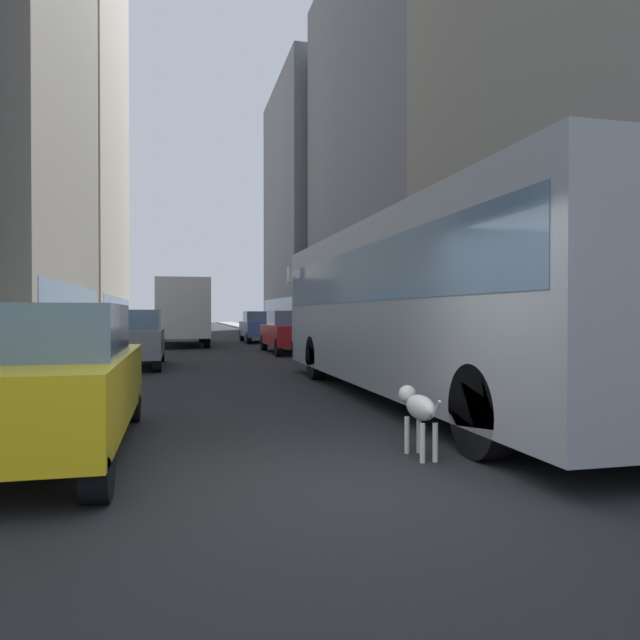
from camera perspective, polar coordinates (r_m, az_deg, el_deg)
The scene contains 14 objects.
ground_plane at distance 40.04m, azimuth -11.39°, elevation -1.54°, with size 120.00×120.00×0.00m, color #232326.
sidewalk_left at distance 40.24m, azimuth -19.53°, elevation -1.45°, with size 2.40×110.00×0.15m, color #9E9991.
sidewalk_right at distance 40.64m, azimuth -3.33°, elevation -1.39°, with size 2.40×110.00×0.15m, color gray.
building_left_far at distance 54.03m, azimuth -25.30°, elevation 18.85°, with size 11.76×22.71×36.92m.
building_right_mid at distance 36.98m, azimuth 8.60°, elevation 16.60°, with size 8.10×19.67×23.40m.
building_right_far at distance 54.30m, azimuth 0.99°, elevation 10.57°, with size 9.75×16.22×21.76m.
transit_bus at distance 10.68m, azimuth 9.86°, elevation 2.00°, with size 2.78×11.53×3.05m.
car_yellow_taxi at distance 7.03m, azimuth -24.76°, elevation -5.14°, with size 1.71×4.52×1.62m.
car_blue_hatchback at distance 31.41m, azimuth -5.70°, elevation -0.63°, with size 1.81×4.17×1.62m.
car_grey_wagon at distance 17.71m, azimuth -17.89°, elevation -1.65°, with size 1.93×4.25×1.62m.
car_red_coupe at distance 22.88m, azimuth -2.79°, elevation -1.10°, with size 1.77×4.48×1.62m.
box_truck at distance 29.11m, azimuth -12.99°, elevation 0.92°, with size 2.30×7.50×3.05m.
dalmatian_dog at distance 6.51m, azimuth 9.37°, elevation -8.30°, with size 0.22×0.96×0.72m.
pedestrian_in_coat at distance 15.29m, azimuth 13.96°, elevation -1.29°, with size 0.34×0.34×1.69m.
Camera 1 is at (-1.42, -4.98, 1.53)m, focal length 33.51 mm.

